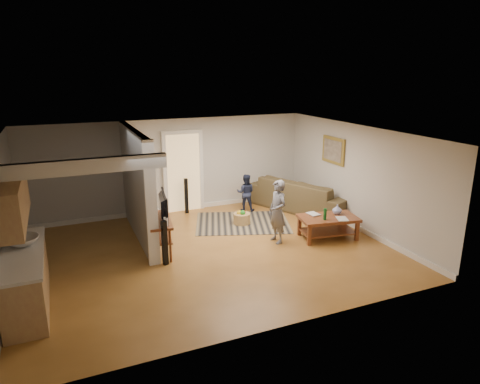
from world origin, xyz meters
The scene contains 11 objects.
ground centered at (0.00, 0.00, 0.00)m, with size 7.50×7.50×0.00m, color brown.
room_shell centered at (-1.07, 0.43, 1.46)m, with size 7.54×6.02×2.52m.
area_rug centered at (1.36, 1.39, 0.01)m, with size 2.31×1.69×0.01m, color black.
sofa centered at (3.30, 1.74, 0.00)m, with size 2.90×1.13×0.85m, color #494324.
coffee_table centered at (2.78, -0.28, 0.40)m, with size 1.41×0.97×0.77m.
tv_console centered at (-0.94, 0.39, 0.68)m, with size 0.62×1.25×1.03m.
speaker_left centered at (-1.00, -0.20, 0.46)m, with size 0.09×0.09×0.92m, color black.
speaker_right centered at (0.29, 2.70, 0.48)m, with size 0.10×0.10×0.96m, color black.
toy_basket centered at (1.31, 1.33, 0.15)m, with size 0.42×0.42×0.37m.
child centered at (1.58, -0.04, 0.00)m, with size 0.52×0.34×1.43m, color slate.
toddler centered at (1.83, 2.25, 0.00)m, with size 0.50×0.39×1.02m, color #1F2742.
Camera 1 is at (-2.71, -7.92, 3.75)m, focal length 32.00 mm.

